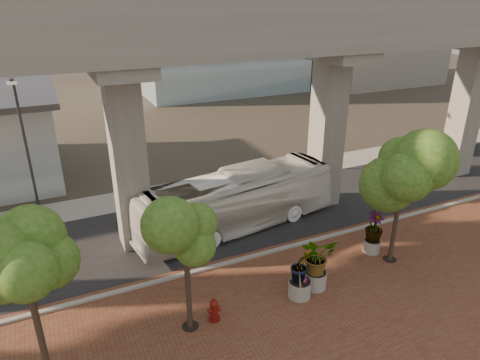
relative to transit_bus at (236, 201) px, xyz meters
name	(u,v)px	position (x,y,z in m)	size (l,w,h in m)	color
ground	(253,236)	(0.44, -1.23, -1.69)	(160.00, 160.00, 0.00)	#373228
brick_plaza	(341,327)	(0.44, -9.23, -1.66)	(70.00, 13.00, 0.06)	brown
asphalt_road	(238,220)	(0.44, 0.77, -1.67)	(90.00, 8.00, 0.04)	black
curb_strip	(270,252)	(0.44, -3.23, -1.61)	(70.00, 0.25, 0.16)	#9B9790
far_sidewalk	(205,186)	(0.44, 6.27, -1.66)	(90.00, 3.00, 0.06)	#9B9790
transit_viaduct	(237,99)	(0.44, 0.77, 5.60)	(72.00, 5.60, 12.40)	gray
transit_bus	(236,201)	(0.00, 0.00, 0.00)	(2.85, 12.12, 3.38)	silver
parked_car	(457,142)	(23.04, 4.40, -0.96)	(1.54, 4.46, 1.47)	black
fire_hydrant	(214,310)	(-4.04, -6.68, -1.13)	(0.52, 0.47, 1.04)	maroon
planter_front	(317,258)	(0.94, -6.58, -0.10)	(2.29, 2.29, 2.52)	gray
planter_right	(374,228)	(5.28, -5.35, -0.27)	(2.10, 2.10, 2.25)	gray
planter_left	(301,268)	(-0.06, -6.85, -0.14)	(2.23, 2.23, 2.45)	#9D9A8E
street_tree_far_west	(24,266)	(-10.28, -7.25, 3.18)	(3.66, 3.66, 6.50)	#413225
street_tree_near_west	(185,233)	(-5.06, -6.63, 2.68)	(3.02, 3.02, 5.71)	#413225
street_tree_near_east	(403,176)	(5.65, -6.32, 2.94)	(4.29, 4.29, 6.54)	#413225
streetlamp_west	(26,147)	(-10.14, 4.28, 3.37)	(0.43, 1.26, 8.67)	#302F35
streetlamp_east	(312,110)	(8.67, 5.70, 3.02)	(0.40, 1.17, 8.06)	#2F2F34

